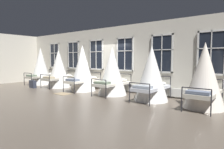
{
  "coord_description": "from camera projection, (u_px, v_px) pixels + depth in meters",
  "views": [
    {
      "loc": [
        6.76,
        -7.16,
        1.72
      ],
      "look_at": [
        1.03,
        0.03,
        0.97
      ],
      "focal_mm": 31.19,
      "sensor_mm": 36.0,
      "label": 1
    }
  ],
  "objects": [
    {
      "name": "ground",
      "position": [
        96.0,
        92.0,
        9.92
      ],
      "size": [
        28.15,
        28.15,
        0.0
      ],
      "primitive_type": "plane",
      "color": "brown"
    },
    {
      "name": "back_wall_with_windows",
      "position": [
        111.0,
        59.0,
        10.74
      ],
      "size": [
        15.07,
        0.1,
        3.43
      ],
      "primitive_type": "cube",
      "color": "beige",
      "rests_on": "ground"
    },
    {
      "name": "window_bank",
      "position": [
        110.0,
        71.0,
        10.7
      ],
      "size": [
        11.15,
        0.1,
        2.74
      ],
      "color": "black",
      "rests_on": "ground"
    },
    {
      "name": "cot_first",
      "position": [
        41.0,
        67.0,
        13.02
      ],
      "size": [
        1.39,
        1.98,
        2.46
      ],
      "rotation": [
        0.0,
        0.0,
        1.6
      ],
      "color": "black",
      "rests_on": "ground"
    },
    {
      "name": "cot_second",
      "position": [
        59.0,
        69.0,
        11.74
      ],
      "size": [
        1.39,
        1.96,
        2.28
      ],
      "rotation": [
        0.0,
        0.0,
        1.58
      ],
      "color": "black",
      "rests_on": "ground"
    },
    {
      "name": "cot_third",
      "position": [
        83.0,
        69.0,
        10.43
      ],
      "size": [
        1.39,
        1.96,
        2.44
      ],
      "rotation": [
        0.0,
        0.0,
        1.57
      ],
      "color": "black",
      "rests_on": "ground"
    },
    {
      "name": "cot_fourth",
      "position": [
        112.0,
        72.0,
        9.26
      ],
      "size": [
        1.39,
        1.96,
        2.27
      ],
      "rotation": [
        0.0,
        0.0,
        1.56
      ],
      "color": "black",
      "rests_on": "ground"
    },
    {
      "name": "cot_fifth",
      "position": [
        151.0,
        74.0,
        7.95
      ],
      "size": [
        1.39,
        1.95,
        2.26
      ],
      "rotation": [
        0.0,
        0.0,
        1.57
      ],
      "color": "black",
      "rests_on": "ground"
    },
    {
      "name": "cot_sixth",
      "position": [
        204.0,
        76.0,
        6.72
      ],
      "size": [
        1.39,
        1.96,
        2.29
      ],
      "rotation": [
        0.0,
        0.0,
        1.58
      ],
      "color": "black",
      "rests_on": "ground"
    },
    {
      "name": "rug_third",
      "position": [
        62.0,
        94.0,
        9.52
      ],
      "size": [
        0.82,
        0.59,
        0.01
      ],
      "primitive_type": "cube",
      "rotation": [
        0.0,
        0.0,
        -0.03
      ],
      "color": "#8E7A5B",
      "rests_on": "ground"
    },
    {
      "name": "suitcase_dark",
      "position": [
        33.0,
        84.0,
        11.5
      ],
      "size": [
        0.58,
        0.26,
        0.47
      ],
      "rotation": [
        0.0,
        0.0,
        -0.09
      ],
      "color": "#2D3342",
      "rests_on": "ground"
    }
  ]
}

